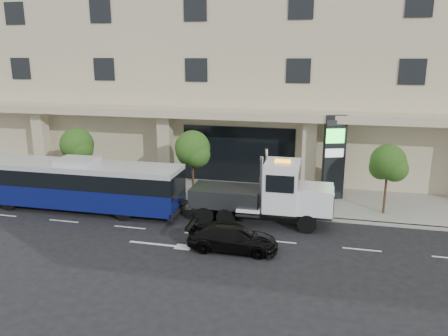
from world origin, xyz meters
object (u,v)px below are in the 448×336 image
Objects in this scene: signage_pylon at (334,157)px; city_bus at (79,184)px; tow_truck at (267,195)px; black_sedan at (233,237)px.

city_bus is at bearing 179.81° from signage_pylon.
tow_truck is 4.10m from black_sedan.
black_sedan is (-1.11, -3.81, -1.01)m from tow_truck.
black_sedan is at bearing -106.81° from tow_truck.
signage_pylon is at bearing 53.26° from tow_truck.
signage_pylon reaches higher than black_sedan.
black_sedan is (10.08, -3.41, -0.98)m from city_bus.
tow_truck is at bearing -17.04° from black_sedan.
signage_pylon reaches higher than tow_truck.
black_sedan is 0.81× the size of signage_pylon.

